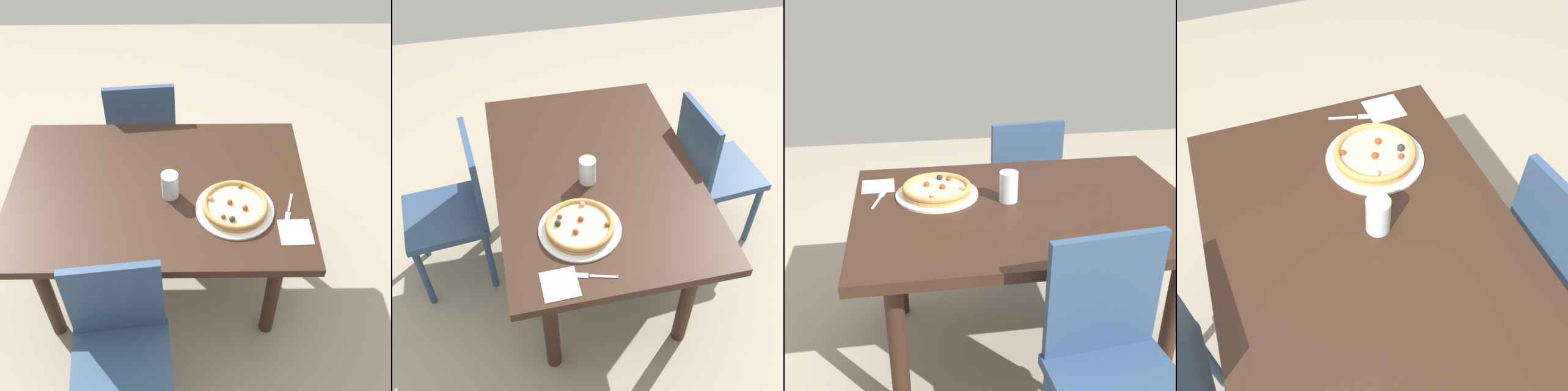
{
  "view_description": "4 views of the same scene",
  "coord_description": "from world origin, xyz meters",
  "views": [
    {
      "loc": [
        -0.16,
        1.6,
        2.34
      ],
      "look_at": [
        -0.17,
        0.07,
        0.74
      ],
      "focal_mm": 45.1,
      "sensor_mm": 36.0,
      "label": 1
    },
    {
      "loc": [
        -1.63,
        0.39,
        2.23
      ],
      "look_at": [
        -0.17,
        0.07,
        0.74
      ],
      "focal_mm": 43.52,
      "sensor_mm": 36.0,
      "label": 2
    },
    {
      "loc": [
        -0.45,
        -1.76,
        1.62
      ],
      "look_at": [
        -0.17,
        0.07,
        0.74
      ],
      "focal_mm": 45.53,
      "sensor_mm": 36.0,
      "label": 3
    },
    {
      "loc": [
        0.74,
        -0.26,
        1.89
      ],
      "look_at": [
        -0.17,
        0.07,
        0.74
      ],
      "focal_mm": 42.4,
      "sensor_mm": 36.0,
      "label": 4
    }
  ],
  "objects": [
    {
      "name": "fork",
      "position": [
        -0.59,
        0.14,
        0.73
      ],
      "size": [
        0.06,
        0.16,
        0.0
      ],
      "rotation": [
        0.0,
        0.0,
        1.3
      ],
      "color": "silver",
      "rests_on": "dining_table"
    },
    {
      "name": "chair_far",
      "position": [
        0.13,
        0.69,
        0.49
      ],
      "size": [
        0.44,
        0.44,
        0.89
      ],
      "rotation": [
        0.0,
        0.0,
        0.11
      ],
      "color": "navy",
      "rests_on": "ground"
    },
    {
      "name": "drinking_glass",
      "position": [
        -0.06,
        0.05,
        0.79
      ],
      "size": [
        0.08,
        0.08,
        0.13
      ],
      "primitive_type": "cylinder",
      "color": "silver",
      "rests_on": "dining_table"
    },
    {
      "name": "napkin",
      "position": [
        -0.6,
        0.27,
        0.73
      ],
      "size": [
        0.14,
        0.14,
        0.0
      ],
      "primitive_type": "cube",
      "rotation": [
        0.0,
        0.0,
        0.03
      ],
      "color": "white",
      "rests_on": "dining_table"
    },
    {
      "name": "pizza",
      "position": [
        -0.35,
        0.14,
        0.75
      ],
      "size": [
        0.29,
        0.29,
        0.05
      ],
      "color": "#B78447",
      "rests_on": "plate"
    },
    {
      "name": "plate",
      "position": [
        -0.35,
        0.14,
        0.73
      ],
      "size": [
        0.35,
        0.35,
        0.01
      ],
      "primitive_type": "cylinder",
      "color": "white",
      "rests_on": "dining_table"
    },
    {
      "name": "dining_table",
      "position": [
        0.0,
        0.0,
        0.63
      ],
      "size": [
        1.38,
        0.95,
        0.72
      ],
      "color": "#331E14",
      "rests_on": "ground"
    },
    {
      "name": "ground_plane",
      "position": [
        0.0,
        0.0,
        0.0
      ],
      "size": [
        6.0,
        6.0,
        0.0
      ],
      "primitive_type": "plane",
      "color": "#9E937F"
    }
  ]
}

